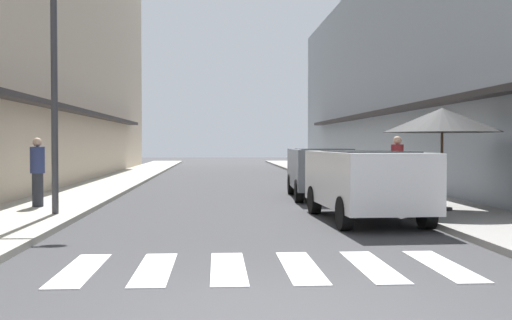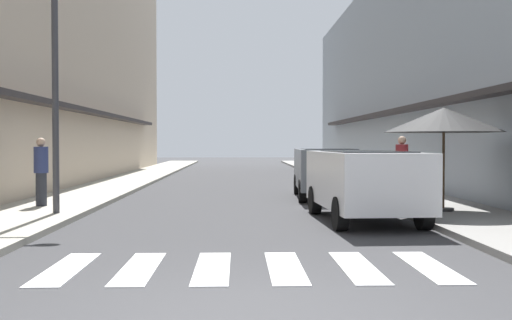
% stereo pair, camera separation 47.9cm
% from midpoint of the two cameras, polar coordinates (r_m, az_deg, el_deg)
% --- Properties ---
extents(ground_plane, '(96.39, 96.39, 0.00)m').
position_cam_midpoint_polar(ground_plane, '(23.53, -2.60, -2.45)').
color(ground_plane, '#38383A').
extents(sidewalk_left, '(2.38, 61.34, 0.12)m').
position_cam_midpoint_polar(sidewalk_left, '(23.92, -14.00, -2.28)').
color(sidewalk_left, '#ADA899').
rests_on(sidewalk_left, ground_plane).
extents(sidewalk_right, '(2.38, 61.34, 0.12)m').
position_cam_midpoint_polar(sidewalk_right, '(24.07, 8.73, -2.23)').
color(sidewalk_right, gray).
rests_on(sidewalk_right, ground_plane).
extents(building_row_left, '(5.50, 41.43, 11.81)m').
position_cam_midpoint_polar(building_row_left, '(26.28, -21.67, 10.77)').
color(building_row_left, '#C6B299').
rests_on(building_row_left, ground_plane).
extents(building_row_right, '(5.50, 41.43, 9.12)m').
position_cam_midpoint_polar(building_row_right, '(26.34, 16.15, 7.85)').
color(building_row_right, '#939EA8').
rests_on(building_row_right, ground_plane).
extents(crosswalk, '(5.20, 2.20, 0.01)m').
position_cam_midpoint_polar(crosswalk, '(8.42, -0.89, -9.63)').
color(crosswalk, silver).
rests_on(crosswalk, ground_plane).
extents(parked_car_near, '(1.97, 4.33, 1.47)m').
position_cam_midpoint_polar(parked_car_near, '(13.43, 8.79, -1.53)').
color(parked_car_near, silver).
rests_on(parked_car_near, ground_plane).
extents(parked_car_mid, '(1.97, 4.43, 1.47)m').
position_cam_midpoint_polar(parked_car_mid, '(18.86, 5.20, -0.63)').
color(parked_car_mid, '#4C5156').
rests_on(parked_car_mid, ground_plane).
extents(street_lamp, '(1.19, 0.28, 5.10)m').
position_cam_midpoint_polar(street_lamp, '(14.34, -17.81, 7.95)').
color(street_lamp, '#38383D').
rests_on(street_lamp, sidewalk_left).
extents(cafe_umbrella, '(2.63, 2.63, 2.31)m').
position_cam_midpoint_polar(cafe_umbrella, '(14.85, 15.46, 3.44)').
color(cafe_umbrella, '#262626').
rests_on(cafe_umbrella, sidewalk_right).
extents(pedestrian_walking_near, '(0.34, 0.34, 1.70)m').
position_cam_midpoint_polar(pedestrian_walking_near, '(17.71, 11.79, -0.50)').
color(pedestrian_walking_near, '#282B33').
rests_on(pedestrian_walking_near, sidewalk_right).
extents(pedestrian_walking_far, '(0.34, 0.34, 1.64)m').
position_cam_midpoint_polar(pedestrian_walking_far, '(16.06, -19.81, -0.89)').
color(pedestrian_walking_far, '#282B33').
rests_on(pedestrian_walking_far, sidewalk_left).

